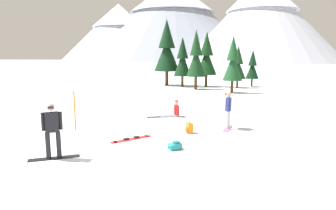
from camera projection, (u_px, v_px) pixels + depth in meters
name	position (u px, v px, depth m)	size (l,w,h in m)	color
ground_plane	(152.00, 155.00, 9.69)	(800.00, 800.00, 0.00)	white
snowboarder_foreground	(52.00, 130.00, 9.23)	(1.52, 0.97, 1.80)	black
snowboarder_midground	(228.00, 109.00, 13.23)	(0.51, 1.58, 1.70)	pink
snowboarder_background	(173.00, 111.00, 16.01)	(1.80, 0.98, 0.93)	#B7B7BC
loose_snowboard_near_right	(132.00, 139.00, 11.57)	(1.47, 1.49, 0.09)	red
backpack_orange	(189.00, 128.00, 12.51)	(0.36, 0.38, 0.47)	orange
backpack_teal	(175.00, 146.00, 10.28)	(0.56, 0.51, 0.30)	#1E7A7F
trail_marker_pole	(75.00, 111.00, 12.92)	(0.06, 0.06, 1.77)	orange
pine_tree_slender	(196.00, 57.00, 29.43)	(1.96, 1.96, 5.99)	#472D19
pine_tree_twin	(252.00, 67.00, 32.28)	(1.46, 1.46, 4.09)	#472D19
pine_tree_broad	(207.00, 57.00, 32.27)	(2.32, 2.32, 6.04)	#472D19
pine_tree_tall	(167.00, 50.00, 33.62)	(2.97, 2.97, 7.57)	#472D19
pine_tree_leaning	(233.00, 62.00, 26.46)	(1.79, 1.79, 5.20)	#472D19
pine_tree_young	(238.00, 65.00, 31.05)	(1.74, 1.74, 4.47)	#472D19
pine_tree_short	(183.00, 60.00, 32.09)	(1.96, 1.96, 5.48)	#472D19
peak_west_ridge	(119.00, 32.00, 236.67)	(94.10, 94.10, 45.91)	#B2B7C6
peak_central_summit	(172.00, 20.00, 244.32)	(156.56, 156.56, 66.42)	#8C93A3
peak_east_ridge	(261.00, 18.00, 178.07)	(95.47, 95.47, 51.63)	#B2B7C6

